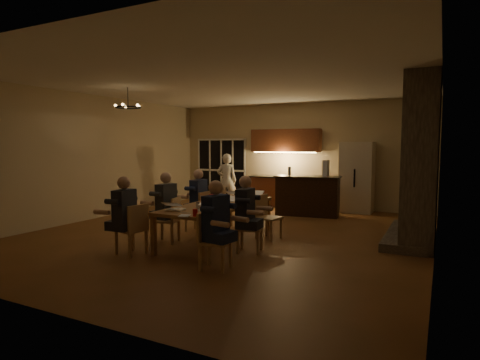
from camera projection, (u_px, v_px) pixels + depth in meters
name	position (u px, v px, depth m)	size (l,w,h in m)	color
floor	(229.00, 234.00, 8.64)	(9.00, 9.00, 0.00)	brown
back_wall	(297.00, 155.00, 12.52)	(8.00, 0.04, 3.20)	tan
left_wall	(91.00, 157.00, 10.31)	(0.04, 9.00, 3.20)	tan
right_wall	(440.00, 164.00, 6.69)	(0.04, 9.00, 3.20)	tan
ceiling	(228.00, 82.00, 8.36)	(8.00, 9.00, 0.04)	white
french_doors	(222.00, 170.00, 13.74)	(1.86, 0.08, 2.10)	black
fireplace	(422.00, 161.00, 7.90)	(0.58, 2.50, 3.20)	#685F52
kitchenette	(285.00, 168.00, 12.40)	(2.24, 0.68, 2.40)	brown
refrigerator	(357.00, 177.00, 11.38)	(0.90, 0.68, 2.00)	beige
dining_table	(218.00, 222.00, 7.97)	(1.10, 2.91, 0.75)	#AD7845
bar_island	(308.00, 196.00, 10.87)	(1.75, 0.68, 1.08)	black
chair_left_near	(131.00, 229.00, 7.01)	(0.44, 0.44, 0.89)	tan
chair_left_mid	(167.00, 220.00, 7.88)	(0.44, 0.44, 0.89)	tan
chair_left_far	(197.00, 211.00, 8.90)	(0.44, 0.44, 0.89)	tan
chair_right_near	(216.00, 241.00, 6.15)	(0.44, 0.44, 0.89)	tan
chair_right_mid	(250.00, 228.00, 7.14)	(0.44, 0.44, 0.89)	tan
chair_right_far	(269.00, 217.00, 8.17)	(0.44, 0.44, 0.89)	tan
person_left_near	(125.00, 216.00, 6.89)	(0.60, 0.60, 1.38)	#272932
person_right_near	(216.00, 225.00, 6.13)	(0.60, 0.60, 1.38)	#1E274C
person_left_mid	(166.00, 207.00, 7.93)	(0.60, 0.60, 1.38)	#363C40
person_right_mid	(245.00, 215.00, 7.07)	(0.60, 0.60, 1.38)	#272932
person_left_far	(199.00, 200.00, 8.90)	(0.60, 0.60, 1.38)	#1E274C
standing_person	(227.00, 180.00, 12.29)	(0.60, 0.40, 1.66)	silver
chandelier	(128.00, 107.00, 8.96)	(0.57, 0.57, 0.03)	black
laptop_a	(175.00, 204.00, 7.16)	(0.32, 0.28, 0.23)	silver
laptop_b	(205.00, 204.00, 7.09)	(0.32, 0.28, 0.23)	silver
laptop_c	(210.00, 197.00, 8.13)	(0.32, 0.28, 0.23)	silver
laptop_d	(228.00, 200.00, 7.72)	(0.32, 0.28, 0.23)	silver
laptop_e	(234.00, 192.00, 8.92)	(0.32, 0.28, 0.23)	silver
laptop_f	(255.00, 194.00, 8.67)	(0.32, 0.28, 0.23)	silver
mug_front	(205.00, 205.00, 7.51)	(0.07, 0.07, 0.10)	silver
mug_mid	(239.00, 198.00, 8.41)	(0.08, 0.08, 0.10)	silver
mug_back	(220.00, 196.00, 8.77)	(0.07, 0.07, 0.10)	silver
redcup_near	(195.00, 213.00, 6.56)	(0.08, 0.08, 0.12)	red
redcup_mid	(211.00, 197.00, 8.52)	(0.10, 0.10, 0.12)	red
redcup_far	(256.00, 193.00, 9.18)	(0.10, 0.10, 0.12)	red
can_silver	(198.00, 206.00, 7.29)	(0.07, 0.07, 0.12)	#B2B2B7
can_cola	(240.00, 193.00, 9.22)	(0.06, 0.06, 0.12)	#3F0F0C
can_right	(242.00, 200.00, 8.02)	(0.07, 0.07, 0.12)	#B2B2B7
plate_near	(218.00, 209.00, 7.25)	(0.23, 0.23, 0.02)	silver
plate_left	(179.00, 209.00, 7.23)	(0.25, 0.25, 0.02)	silver
plate_far	(254.00, 200.00, 8.44)	(0.26, 0.26, 0.02)	silver
notepad	(184.00, 216.00, 6.57)	(0.16, 0.23, 0.01)	white
bar_bottle	(289.00, 171.00, 10.99)	(0.08, 0.08, 0.24)	#99999E
bar_blender	(326.00, 168.00, 10.65)	(0.14, 0.14, 0.43)	silver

